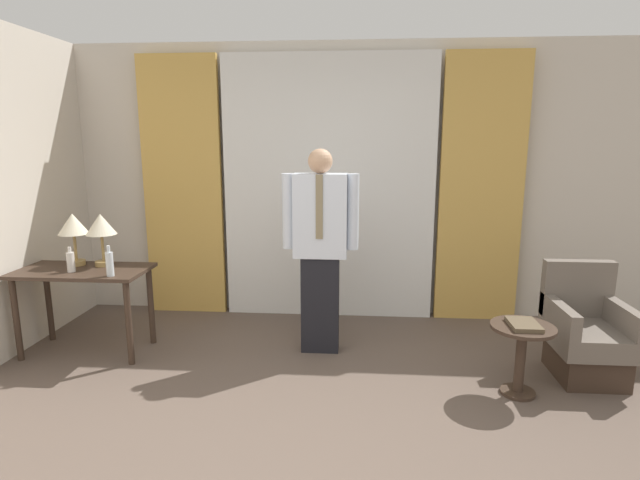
{
  "coord_description": "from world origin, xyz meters",
  "views": [
    {
      "loc": [
        0.29,
        -2.08,
        1.77
      ],
      "look_at": [
        -0.0,
        1.78,
        0.99
      ],
      "focal_mm": 28.0,
      "sensor_mm": 36.0,
      "label": 1
    }
  ],
  "objects_px": {
    "table_lamp_left": "(73,227)",
    "person": "(320,244)",
    "table_lamp_right": "(101,227)",
    "desk": "(84,283)",
    "book": "(524,324)",
    "bottle_by_lamp": "(110,264)",
    "side_table": "(521,348)",
    "armchair": "(586,336)",
    "bottle_near_edge": "(71,262)"
  },
  "relations": [
    {
      "from": "table_lamp_left",
      "to": "book",
      "type": "distance_m",
      "value": 3.63
    },
    {
      "from": "person",
      "to": "desk",
      "type": "bearing_deg",
      "value": -174.64
    },
    {
      "from": "table_lamp_right",
      "to": "book",
      "type": "distance_m",
      "value": 3.39
    },
    {
      "from": "armchair",
      "to": "book",
      "type": "xyz_separation_m",
      "value": [
        -0.58,
        -0.35,
        0.21
      ]
    },
    {
      "from": "bottle_by_lamp",
      "to": "book",
      "type": "relative_size",
      "value": 0.94
    },
    {
      "from": "person",
      "to": "table_lamp_right",
      "type": "bearing_deg",
      "value": -178.37
    },
    {
      "from": "table_lamp_left",
      "to": "person",
      "type": "xyz_separation_m",
      "value": [
        2.08,
        0.05,
        -0.13
      ]
    },
    {
      "from": "table_lamp_left",
      "to": "side_table",
      "type": "relative_size",
      "value": 0.87
    },
    {
      "from": "bottle_by_lamp",
      "to": "table_lamp_left",
      "type": "bearing_deg",
      "value": 145.39
    },
    {
      "from": "desk",
      "to": "person",
      "type": "xyz_separation_m",
      "value": [
        1.96,
        0.18,
        0.32
      ]
    },
    {
      "from": "armchair",
      "to": "book",
      "type": "height_order",
      "value": "armchair"
    },
    {
      "from": "bottle_by_lamp",
      "to": "person",
      "type": "bearing_deg",
      "value": 12.82
    },
    {
      "from": "desk",
      "to": "book",
      "type": "xyz_separation_m",
      "value": [
        3.41,
        -0.48,
        -0.08
      ]
    },
    {
      "from": "book",
      "to": "bottle_by_lamp",
      "type": "bearing_deg",
      "value": 174.5
    },
    {
      "from": "bottle_by_lamp",
      "to": "person",
      "type": "xyz_separation_m",
      "value": [
        1.62,
        0.37,
        0.1
      ]
    },
    {
      "from": "table_lamp_left",
      "to": "table_lamp_right",
      "type": "relative_size",
      "value": 1.0
    },
    {
      "from": "bottle_near_edge",
      "to": "person",
      "type": "distance_m",
      "value": 2.02
    },
    {
      "from": "bottle_near_edge",
      "to": "bottle_by_lamp",
      "type": "distance_m",
      "value": 0.39
    },
    {
      "from": "table_lamp_right",
      "to": "bottle_by_lamp",
      "type": "bearing_deg",
      "value": -55.66
    },
    {
      "from": "table_lamp_right",
      "to": "book",
      "type": "xyz_separation_m",
      "value": [
        3.29,
        -0.61,
        -0.53
      ]
    },
    {
      "from": "armchair",
      "to": "side_table",
      "type": "xyz_separation_m",
      "value": [
        -0.58,
        -0.34,
        0.03
      ]
    },
    {
      "from": "desk",
      "to": "book",
      "type": "bearing_deg",
      "value": -8.02
    },
    {
      "from": "table_lamp_right",
      "to": "side_table",
      "type": "relative_size",
      "value": 0.87
    },
    {
      "from": "bottle_near_edge",
      "to": "armchair",
      "type": "distance_m",
      "value": 4.07
    },
    {
      "from": "table_lamp_left",
      "to": "table_lamp_right",
      "type": "distance_m",
      "value": 0.24
    },
    {
      "from": "bottle_near_edge",
      "to": "side_table",
      "type": "distance_m",
      "value": 3.51
    },
    {
      "from": "table_lamp_left",
      "to": "armchair",
      "type": "xyz_separation_m",
      "value": [
        4.12,
        -0.26,
        -0.74
      ]
    },
    {
      "from": "bottle_near_edge",
      "to": "person",
      "type": "xyz_separation_m",
      "value": [
        2.0,
        0.27,
        0.12
      ]
    },
    {
      "from": "table_lamp_right",
      "to": "armchair",
      "type": "xyz_separation_m",
      "value": [
        3.88,
        -0.26,
        -0.74
      ]
    },
    {
      "from": "book",
      "to": "side_table",
      "type": "bearing_deg",
      "value": 83.23
    },
    {
      "from": "person",
      "to": "side_table",
      "type": "distance_m",
      "value": 1.7
    },
    {
      "from": "bottle_near_edge",
      "to": "book",
      "type": "distance_m",
      "value": 3.49
    },
    {
      "from": "table_lamp_right",
      "to": "armchair",
      "type": "height_order",
      "value": "table_lamp_right"
    },
    {
      "from": "person",
      "to": "armchair",
      "type": "xyz_separation_m",
      "value": [
        2.04,
        -0.31,
        -0.61
      ]
    },
    {
      "from": "table_lamp_left",
      "to": "bottle_near_edge",
      "type": "relative_size",
      "value": 2.17
    },
    {
      "from": "table_lamp_left",
      "to": "armchair",
      "type": "bearing_deg",
      "value": -3.58
    },
    {
      "from": "desk",
      "to": "person",
      "type": "height_order",
      "value": "person"
    },
    {
      "from": "bottle_near_edge",
      "to": "armchair",
      "type": "relative_size",
      "value": 0.24
    },
    {
      "from": "armchair",
      "to": "side_table",
      "type": "relative_size",
      "value": 1.66
    },
    {
      "from": "side_table",
      "to": "person",
      "type": "bearing_deg",
      "value": 155.95
    },
    {
      "from": "table_lamp_right",
      "to": "person",
      "type": "bearing_deg",
      "value": 1.63
    },
    {
      "from": "table_lamp_left",
      "to": "side_table",
      "type": "bearing_deg",
      "value": -9.59
    },
    {
      "from": "armchair",
      "to": "bottle_near_edge",
      "type": "bearing_deg",
      "value": 179.39
    },
    {
      "from": "person",
      "to": "book",
      "type": "relative_size",
      "value": 6.56
    },
    {
      "from": "desk",
      "to": "table_lamp_left",
      "type": "height_order",
      "value": "table_lamp_left"
    },
    {
      "from": "table_lamp_right",
      "to": "bottle_by_lamp",
      "type": "distance_m",
      "value": 0.45
    },
    {
      "from": "armchair",
      "to": "book",
      "type": "bearing_deg",
      "value": -148.68
    },
    {
      "from": "table_lamp_right",
      "to": "person",
      "type": "xyz_separation_m",
      "value": [
        1.84,
        0.05,
        -0.13
      ]
    },
    {
      "from": "bottle_by_lamp",
      "to": "armchair",
      "type": "height_order",
      "value": "bottle_by_lamp"
    },
    {
      "from": "table_lamp_right",
      "to": "armchair",
      "type": "relative_size",
      "value": 0.52
    }
  ]
}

